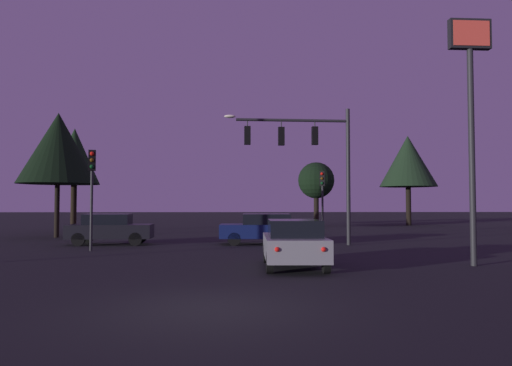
{
  "coord_description": "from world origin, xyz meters",
  "views": [
    {
      "loc": [
        0.57,
        -9.46,
        2.03
      ],
      "look_at": [
        1.34,
        14.4,
        3.06
      ],
      "focal_mm": 33.92,
      "sensor_mm": 36.0,
      "label": 1
    }
  ],
  "objects": [
    {
      "name": "ground_plane",
      "position": [
        0.0,
        24.5,
        0.0
      ],
      "size": [
        168.0,
        168.0,
        0.0
      ],
      "primitive_type": "plane",
      "color": "black",
      "rests_on": "ground"
    },
    {
      "name": "traffic_signal_mast_arm",
      "position": [
        3.94,
        14.12,
        4.71
      ],
      "size": [
        6.23,
        0.59,
        6.74
      ],
      "color": "#232326",
      "rests_on": "ground"
    },
    {
      "name": "traffic_light_corner_left",
      "position": [
        -5.87,
        11.63,
        3.09
      ],
      "size": [
        0.35,
        0.38,
        4.36
      ],
      "color": "#232326",
      "rests_on": "ground"
    },
    {
      "name": "traffic_light_corner_right",
      "position": [
        5.47,
        19.26,
        2.84
      ],
      "size": [
        0.36,
        0.38,
        3.99
      ],
      "color": "#232326",
      "rests_on": "ground"
    },
    {
      "name": "car_nearside_lane",
      "position": [
        2.27,
        5.89,
        0.79
      ],
      "size": [
        1.93,
        4.02,
        1.52
      ],
      "color": "gray",
      "rests_on": "ground"
    },
    {
      "name": "car_crossing_left",
      "position": [
        1.77,
        14.87,
        0.8
      ],
      "size": [
        4.47,
        1.98,
        1.52
      ],
      "color": "#0F1947",
      "rests_on": "ground"
    },
    {
      "name": "car_crossing_right",
      "position": [
        -5.92,
        14.85,
        0.79
      ],
      "size": [
        4.22,
        1.98,
        1.52
      ],
      "color": "black",
      "rests_on": "ground"
    },
    {
      "name": "store_sign_illuminated",
      "position": [
        8.2,
        6.16,
        5.89
      ],
      "size": [
        1.41,
        0.31,
        8.17
      ],
      "color": "#232326",
      "rests_on": "ground"
    },
    {
      "name": "tree_behind_sign",
      "position": [
        -11.45,
        25.77,
        5.42
      ],
      "size": [
        3.6,
        3.6,
        7.5
      ],
      "color": "black",
      "rests_on": "ground"
    },
    {
      "name": "tree_left_far",
      "position": [
        16.41,
        35.57,
        6.03
      ],
      "size": [
        5.32,
        5.32,
        8.48
      ],
      "color": "black",
      "rests_on": "ground"
    },
    {
      "name": "tree_center_horizon",
      "position": [
        7.53,
        34.68,
        4.14
      ],
      "size": [
        3.33,
        3.33,
        5.85
      ],
      "color": "black",
      "rests_on": "ground"
    },
    {
      "name": "tree_right_cluster",
      "position": [
        -10.49,
        20.06,
        5.39
      ],
      "size": [
        4.71,
        4.71,
        7.56
      ],
      "color": "black",
      "rests_on": "ground"
    }
  ]
}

